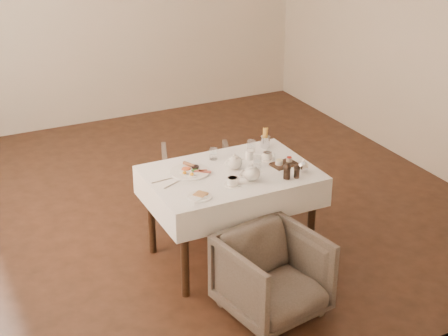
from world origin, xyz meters
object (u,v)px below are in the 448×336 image
armchair_far (197,180)px  breakfast_plate (190,171)px  teapot_centre (234,161)px  armchair_near (272,276)px  table (231,186)px

armchair_far → breakfast_plate: size_ratio=2.04×
armchair_far → teapot_centre: 0.99m
armchair_far → teapot_centre: teapot_centre is taller
armchair_near → breakfast_plate: 1.05m
breakfast_plate → teapot_centre: (0.33, -0.10, 0.06)m
table → armchair_near: bearing=-95.0°
armchair_far → breakfast_plate: 0.96m
armchair_near → armchair_far: bearing=74.5°
teapot_centre → armchair_near: bearing=-101.9°
breakfast_plate → teapot_centre: bearing=-14.9°
armchair_near → breakfast_plate: bearing=93.3°
armchair_far → breakfast_plate: bearing=82.3°
table → teapot_centre: size_ratio=7.75×
armchair_far → breakfast_plate: (-0.38, -0.74, 0.48)m
table → armchair_far: (0.10, 0.87, -0.35)m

